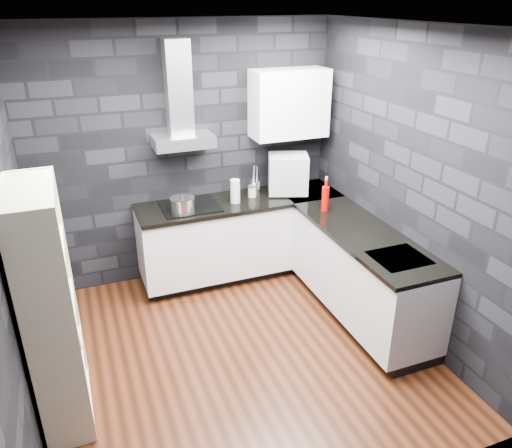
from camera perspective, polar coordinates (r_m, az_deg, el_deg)
ground at (r=4.57m, az=-2.12°, el=-14.40°), size 3.20×3.20×0.00m
ceiling at (r=3.56m, az=-2.84°, el=21.75°), size 3.20×3.20×0.00m
wall_back at (r=5.34m, az=-8.15°, el=7.76°), size 3.20×0.05×2.70m
wall_front at (r=2.58m, az=9.67°, el=-12.07°), size 3.20×0.05×2.70m
wall_left at (r=3.73m, az=-26.76°, el=-2.35°), size 0.05×3.20×2.70m
wall_right at (r=4.61m, az=17.08°, el=4.17°), size 0.05×3.20×2.70m
toekick_back at (r=5.73m, az=-1.83°, el=-4.97°), size 2.18×0.50×0.10m
toekick_right at (r=5.11m, az=12.02°, el=-9.58°), size 0.50×1.78×0.10m
counter_back_cab at (r=5.50m, az=-1.75°, el=-1.26°), size 2.20×0.60×0.76m
counter_right_cab at (r=4.87m, az=12.06°, el=-5.49°), size 0.60×1.80×0.76m
counter_back_top at (r=5.33m, az=-1.76°, el=2.57°), size 2.20×0.62×0.04m
counter_right_top at (r=4.68m, az=12.38°, el=-1.27°), size 0.62×1.80×0.04m
counter_corner_top at (r=5.63m, az=5.91°, el=3.70°), size 0.62×0.62×0.04m
hood_body at (r=5.09m, az=-8.32°, el=9.37°), size 0.60×0.34×0.12m
hood_chimney at (r=5.05m, az=-8.87°, el=15.14°), size 0.24×0.20×0.90m
upper_cabinet at (r=5.39m, az=3.80°, el=13.57°), size 0.80×0.35×0.70m
cooktop at (r=5.18m, az=-7.55°, el=2.03°), size 0.58×0.50×0.01m
sink_rim at (r=4.32m, az=16.07°, el=-3.76°), size 0.44×0.40×0.01m
pot at (r=5.01m, az=-8.38°, el=2.08°), size 0.27×0.27×0.14m
glass_vase at (r=5.22m, az=-2.40°, el=3.78°), size 0.12×0.12×0.25m
storage_jar at (r=5.39m, az=-0.45°, el=3.70°), size 0.11×0.11×0.11m
utensil_crock at (r=5.47m, az=-0.14°, el=4.22°), size 0.14×0.14×0.14m
appliance_garage at (r=5.44m, az=3.67°, el=5.77°), size 0.50×0.45×0.42m
red_bottle at (r=5.06m, az=7.92°, el=2.90°), size 0.09×0.09×0.25m
bookshelf at (r=3.78m, az=-22.52°, el=-9.05°), size 0.51×0.86×1.80m
fruit_bowl at (r=3.65m, az=-22.60°, el=-9.68°), size 0.27×0.27×0.05m
book_red at (r=4.08m, az=-21.88°, el=-11.85°), size 0.16×0.04×0.21m
book_second at (r=4.14m, az=-22.24°, el=-10.98°), size 0.17×0.08×0.23m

